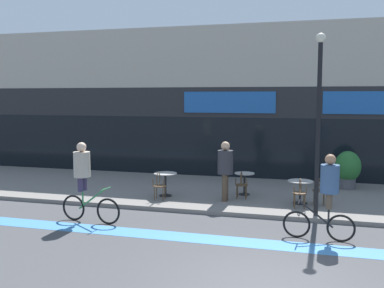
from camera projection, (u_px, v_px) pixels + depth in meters
The scene contains 15 objects.
sidewalk_slab at pixel (293, 197), 14.77m from camera, with size 40.00×5.50×0.12m, color slate.
storefront_facade at pixel (301, 103), 18.97m from camera, with size 40.00×4.06×6.17m.
bike_lane_stripe at pixel (281, 246), 10.10m from camera, with size 36.00×0.70×0.01m, color #3D7AB7.
bistro_table_0 at pixel (165, 179), 14.57m from camera, with size 0.75×0.75×0.76m.
bistro_table_1 at pixel (244, 179), 14.75m from camera, with size 0.65×0.65×0.73m.
bistro_table_2 at pixel (300, 187), 13.53m from camera, with size 0.76×0.76×0.70m.
cafe_chair_0_near at pixel (159, 184), 13.97m from camera, with size 0.43×0.59×0.90m.
cafe_chair_1_near at pixel (242, 183), 14.15m from camera, with size 0.43×0.59×0.90m.
cafe_chair_2_near at pixel (300, 191), 12.92m from camera, with size 0.45×0.60×0.90m.
cafe_chair_2_side at pixel (322, 188), 13.36m from camera, with size 0.58×0.42×0.90m.
planter_pot at pixel (348, 169), 15.73m from camera, with size 0.90×0.90×1.33m.
lamp_post at pixel (319, 111), 11.93m from camera, with size 0.26×0.26×4.88m.
cyclist_0 at pixel (327, 190), 10.34m from camera, with size 1.65×0.51×2.03m.
cyclist_1 at pixel (84, 176), 11.92m from camera, with size 1.78×0.55×2.14m.
pedestrian_near_end at pixel (225, 166), 13.85m from camera, with size 0.48×0.48×1.85m.
Camera 1 is at (0.71, -7.61, 3.34)m, focal length 42.00 mm.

